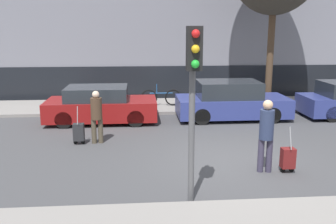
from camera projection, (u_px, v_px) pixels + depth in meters
ground_plane at (233, 161)px, 9.91m from camera, size 80.00×80.00×0.00m
sidewalk_far at (194, 105)px, 16.71m from camera, size 28.00×3.00×0.12m
parked_car_0 at (101, 105)px, 13.89m from camera, size 4.04×1.86×1.33m
parked_car_1 at (231, 101)px, 14.39m from camera, size 4.23×1.90×1.46m
pedestrian_left at (97, 114)px, 11.25m from camera, size 0.35×0.34×1.61m
trolley_left at (79, 132)px, 11.25m from camera, size 0.34×0.29×1.18m
pedestrian_right at (266, 131)px, 8.94m from camera, size 0.35×0.34×1.79m
trolley_right at (288, 158)px, 9.05m from camera, size 0.34×0.29×1.15m
traffic_light at (193, 80)px, 6.95m from camera, size 0.28×0.47×3.48m
parked_bicycle at (161, 97)px, 16.22m from camera, size 1.77×0.06×0.96m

